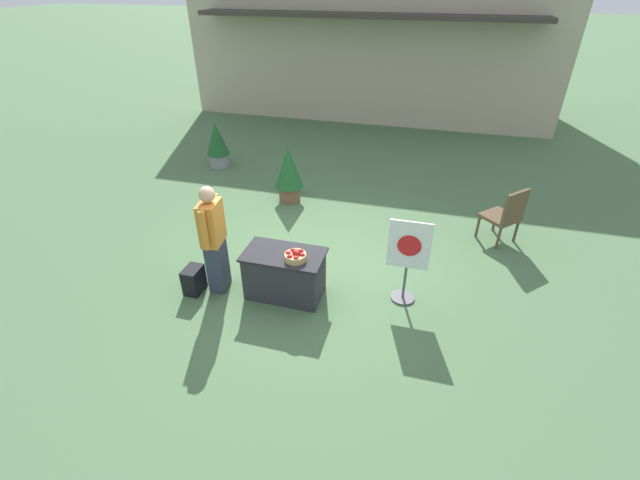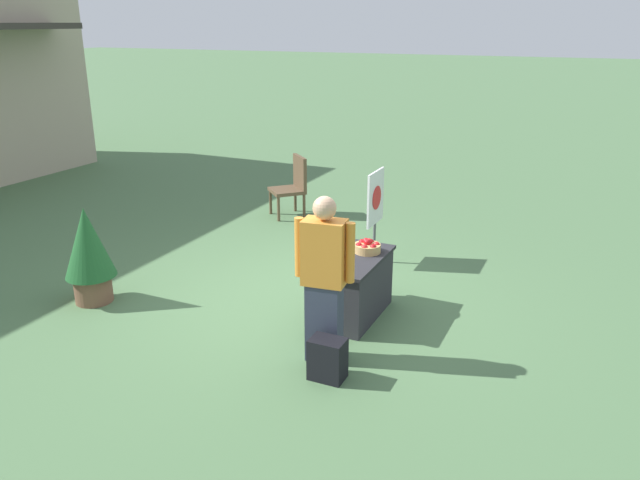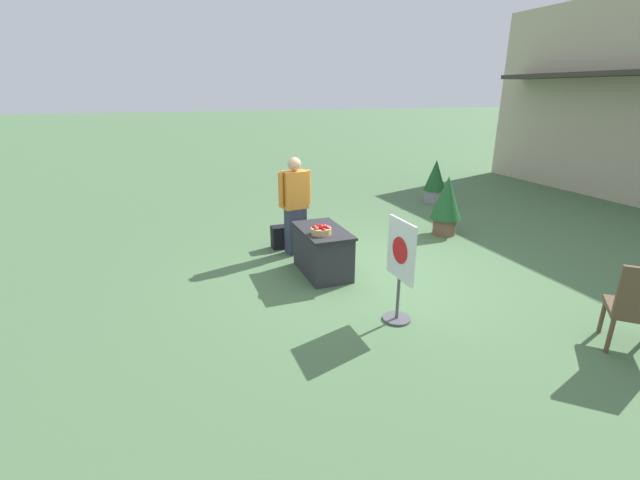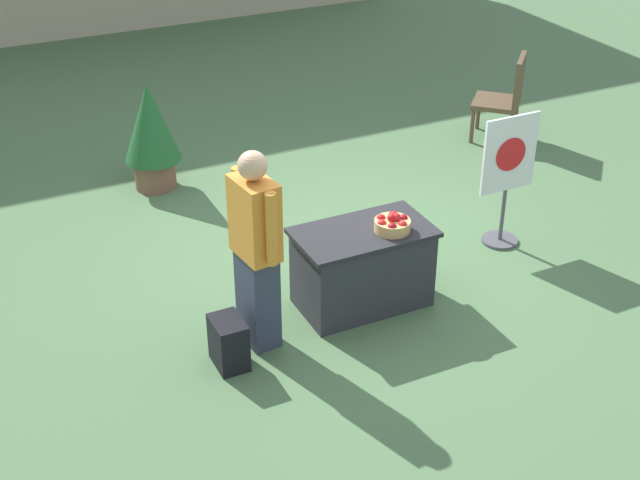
{
  "view_description": "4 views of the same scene",
  "coord_description": "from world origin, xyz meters",
  "px_view_note": "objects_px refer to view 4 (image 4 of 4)",
  "views": [
    {
      "loc": [
        1.76,
        -5.53,
        4.2
      ],
      "look_at": [
        0.26,
        -0.1,
        0.67
      ],
      "focal_mm": 24.0,
      "sensor_mm": 36.0,
      "label": 1
    },
    {
      "loc": [
        -6.31,
        -3.18,
        3.28
      ],
      "look_at": [
        0.16,
        -0.17,
        0.77
      ],
      "focal_mm": 35.0,
      "sensor_mm": 36.0,
      "label": 2
    },
    {
      "loc": [
        5.85,
        -2.97,
        2.79
      ],
      "look_at": [
        -0.3,
        -0.68,
        0.5
      ],
      "focal_mm": 24.0,
      "sensor_mm": 36.0,
      "label": 3
    },
    {
      "loc": [
        -3.33,
        -6.48,
        4.45
      ],
      "look_at": [
        -0.42,
        -0.47,
        0.6
      ],
      "focal_mm": 50.0,
      "sensor_mm": 36.0,
      "label": 4
    }
  ],
  "objects_px": {
    "display_table": "(362,267)",
    "potted_plant_near_left": "(151,131)",
    "apple_basket": "(392,224)",
    "person_visitor": "(256,249)",
    "patio_chair": "(506,94)",
    "poster_board": "(507,175)",
    "backpack": "(229,343)"
  },
  "relations": [
    {
      "from": "display_table",
      "to": "apple_basket",
      "type": "xyz_separation_m",
      "value": [
        0.22,
        -0.11,
        0.43
      ]
    },
    {
      "from": "display_table",
      "to": "patio_chair",
      "type": "xyz_separation_m",
      "value": [
        3.29,
        2.46,
        0.21
      ]
    },
    {
      "from": "backpack",
      "to": "display_table",
      "type": "bearing_deg",
      "value": 12.98
    },
    {
      "from": "person_visitor",
      "to": "potted_plant_near_left",
      "type": "xyz_separation_m",
      "value": [
        0.06,
        3.16,
        -0.22
      ]
    },
    {
      "from": "poster_board",
      "to": "potted_plant_near_left",
      "type": "distance_m",
      "value": 3.82
    },
    {
      "from": "apple_basket",
      "to": "potted_plant_near_left",
      "type": "xyz_separation_m",
      "value": [
        -1.19,
        3.14,
        -0.14
      ]
    },
    {
      "from": "person_visitor",
      "to": "potted_plant_near_left",
      "type": "distance_m",
      "value": 3.17
    },
    {
      "from": "apple_basket",
      "to": "potted_plant_near_left",
      "type": "distance_m",
      "value": 3.36
    },
    {
      "from": "potted_plant_near_left",
      "to": "apple_basket",
      "type": "bearing_deg",
      "value": -69.25
    },
    {
      "from": "potted_plant_near_left",
      "to": "backpack",
      "type": "bearing_deg",
      "value": -96.78
    },
    {
      "from": "poster_board",
      "to": "potted_plant_near_left",
      "type": "bearing_deg",
      "value": -134.87
    },
    {
      "from": "person_visitor",
      "to": "patio_chair",
      "type": "height_order",
      "value": "person_visitor"
    },
    {
      "from": "apple_basket",
      "to": "backpack",
      "type": "xyz_separation_m",
      "value": [
        -1.59,
        -0.21,
        -0.59
      ]
    },
    {
      "from": "display_table",
      "to": "patio_chair",
      "type": "distance_m",
      "value": 4.12
    },
    {
      "from": "backpack",
      "to": "patio_chair",
      "type": "height_order",
      "value": "patio_chair"
    },
    {
      "from": "backpack",
      "to": "poster_board",
      "type": "distance_m",
      "value": 3.24
    },
    {
      "from": "display_table",
      "to": "potted_plant_near_left",
      "type": "height_order",
      "value": "potted_plant_near_left"
    },
    {
      "from": "display_table",
      "to": "backpack",
      "type": "height_order",
      "value": "display_table"
    },
    {
      "from": "display_table",
      "to": "person_visitor",
      "type": "relative_size",
      "value": 0.69
    },
    {
      "from": "patio_chair",
      "to": "apple_basket",
      "type": "bearing_deg",
      "value": 83.54
    },
    {
      "from": "backpack",
      "to": "patio_chair",
      "type": "xyz_separation_m",
      "value": [
        4.66,
        2.77,
        0.37
      ]
    },
    {
      "from": "poster_board",
      "to": "apple_basket",
      "type": "bearing_deg",
      "value": -73.46
    },
    {
      "from": "person_visitor",
      "to": "backpack",
      "type": "distance_m",
      "value": 0.78
    },
    {
      "from": "potted_plant_near_left",
      "to": "poster_board",
      "type": "bearing_deg",
      "value": -44.51
    },
    {
      "from": "apple_basket",
      "to": "backpack",
      "type": "height_order",
      "value": "apple_basket"
    },
    {
      "from": "apple_basket",
      "to": "patio_chair",
      "type": "bearing_deg",
      "value": 39.85
    },
    {
      "from": "display_table",
      "to": "person_visitor",
      "type": "height_order",
      "value": "person_visitor"
    },
    {
      "from": "display_table",
      "to": "potted_plant_near_left",
      "type": "xyz_separation_m",
      "value": [
        -0.97,
        3.04,
        0.29
      ]
    },
    {
      "from": "person_visitor",
      "to": "patio_chair",
      "type": "distance_m",
      "value": 5.05
    },
    {
      "from": "apple_basket",
      "to": "patio_chair",
      "type": "height_order",
      "value": "patio_chair"
    },
    {
      "from": "patio_chair",
      "to": "poster_board",
      "type": "bearing_deg",
      "value": 97.42
    },
    {
      "from": "apple_basket",
      "to": "patio_chair",
      "type": "xyz_separation_m",
      "value": [
        3.07,
        2.57,
        -0.22
      ]
    }
  ]
}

